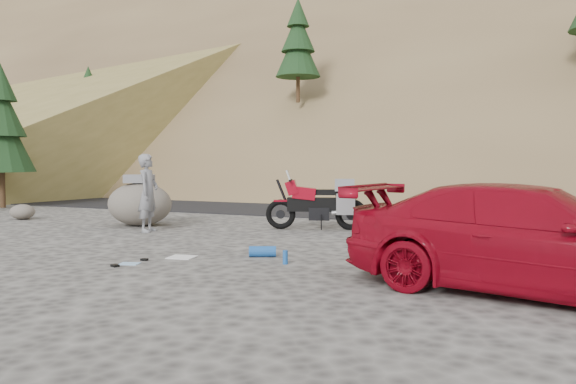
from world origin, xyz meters
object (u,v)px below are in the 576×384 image
at_px(red_car, 533,294).
at_px(boulder, 140,204).
at_px(motorcycle, 321,204).
at_px(man, 149,232).

distance_m(red_car, boulder, 9.83).
height_order(motorcycle, boulder, motorcycle).
bearing_deg(motorcycle, boulder, 174.73).
distance_m(motorcycle, boulder, 4.55).
bearing_deg(motorcycle, red_car, -66.07).
height_order(man, boulder, boulder).
bearing_deg(red_car, motorcycle, 53.04).
xyz_separation_m(motorcycle, red_car, (4.65, -4.91, -0.61)).
relative_size(man, red_car, 0.39).
xyz_separation_m(man, red_car, (8.10, -2.91, 0.00)).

